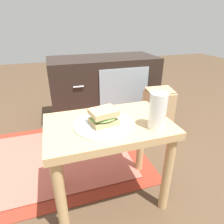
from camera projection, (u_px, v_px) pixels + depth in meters
The scene contains 8 objects.
ground_plane at pixel (109, 196), 1.06m from camera, with size 8.00×8.00×0.00m, color #4C3826.
side_table at pixel (108, 140), 0.90m from camera, with size 0.56×0.36×0.46m.
tv_cabinet at pixel (104, 89), 1.81m from camera, with size 0.96×0.46×0.58m.
area_rug at pixel (54, 157), 1.35m from camera, with size 1.24×0.88×0.01m.
plate at pixel (104, 124), 0.84m from camera, with size 0.26×0.26×0.01m, color silver.
sandwich_front at pixel (104, 117), 0.82m from camera, with size 0.14×0.12×0.07m.
beer_glass at pixel (158, 111), 0.79m from camera, with size 0.07×0.07×0.16m.
paper_bag at pixel (158, 113), 1.55m from camera, with size 0.22×0.18×0.40m.
Camera 1 is at (-0.21, -0.72, 0.87)m, focal length 30.80 mm.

